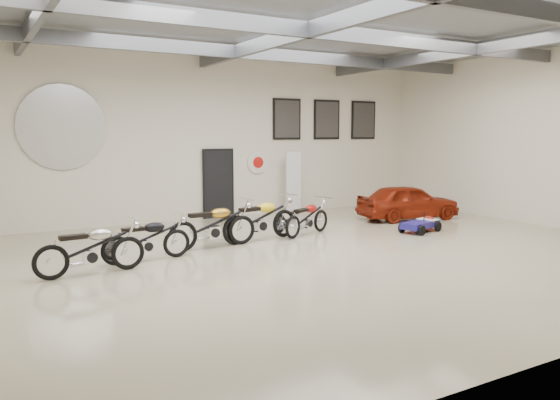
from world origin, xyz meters
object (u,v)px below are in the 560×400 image
banner_stand (293,184)px  vintage_car (408,202)px  motorcycle_red (307,217)px  motorcycle_silver (90,247)px  motorcycle_black (147,238)px  motorcycle_yellow (260,218)px  go_kart (423,221)px  motorcycle_gold (213,224)px

banner_stand → vintage_car: (2.46, -2.76, -0.45)m
motorcycle_red → vintage_car: (4.11, 0.65, 0.07)m
motorcycle_silver → motorcycle_black: bearing=20.2°
motorcycle_yellow → vintage_car: 5.56m
banner_stand → go_kart: banner_stand is taller
motorcycle_yellow → go_kart: size_ratio=1.45×
motorcycle_black → vintage_car: (8.57, 1.44, 0.06)m
motorcycle_yellow → banner_stand: bearing=38.4°
motorcycle_gold → go_kart: motorcycle_gold is taller
motorcycle_silver → motorcycle_yellow: (4.29, 1.30, 0.04)m
banner_stand → vintage_car: size_ratio=0.62×
motorcycle_gold → motorcycle_yellow: size_ratio=0.99×
vintage_car → motorcycle_black: bearing=108.7°
motorcycle_black → motorcycle_gold: (1.70, 0.51, 0.07)m
motorcycle_yellow → vintage_car: (5.51, 0.70, -0.02)m
motorcycle_black → go_kart: size_ratio=1.25×
motorcycle_black → motorcycle_gold: motorcycle_gold is taller
motorcycle_red → motorcycle_silver: bearing=170.6°
banner_stand → motorcycle_red: banner_stand is taller
motorcycle_gold → vintage_car: bearing=4.2°
banner_stand → motorcycle_gold: banner_stand is taller
motorcycle_black → motorcycle_yellow: (3.06, 0.74, 0.08)m
motorcycle_silver → motorcycle_red: bearing=9.3°
motorcycle_red → motorcycle_gold: bearing=163.1°
motorcycle_silver → motorcycle_gold: motorcycle_gold is taller
motorcycle_yellow → go_kart: 4.54m
motorcycle_silver → motorcycle_red: motorcycle_silver is taller
motorcycle_red → vintage_car: bearing=-13.7°
motorcycle_red → go_kart: size_ratio=1.22×
motorcycle_gold → go_kart: size_ratio=1.44×
motorcycle_black → vintage_car: bearing=5.5°
go_kart → vintage_car: 2.11m
motorcycle_silver → motorcycle_red: 5.85m
motorcycle_red → vintage_car: 4.16m
motorcycle_gold → motorcycle_yellow: 1.38m
banner_stand → motorcycle_red: bearing=-113.8°
motorcycle_silver → motorcycle_gold: bearing=15.9°
motorcycle_gold → go_kart: 5.82m
motorcycle_black → go_kart: 7.46m
motorcycle_silver → go_kart: 8.69m
banner_stand → motorcycle_gold: bearing=-138.1°
banner_stand → motorcycle_silver: 8.76m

